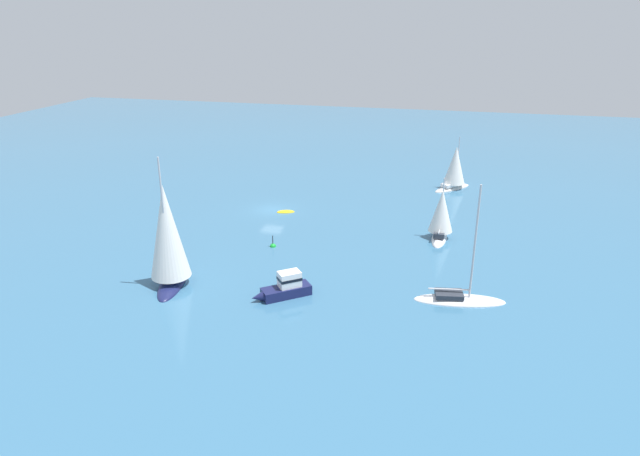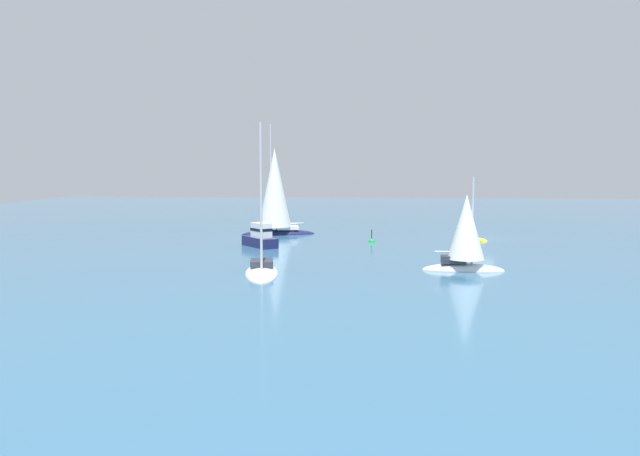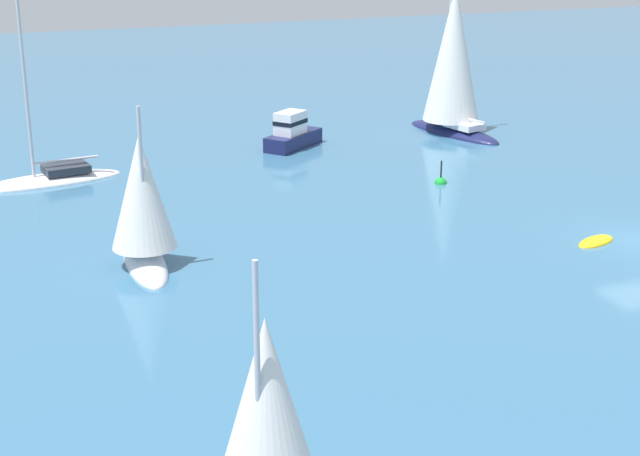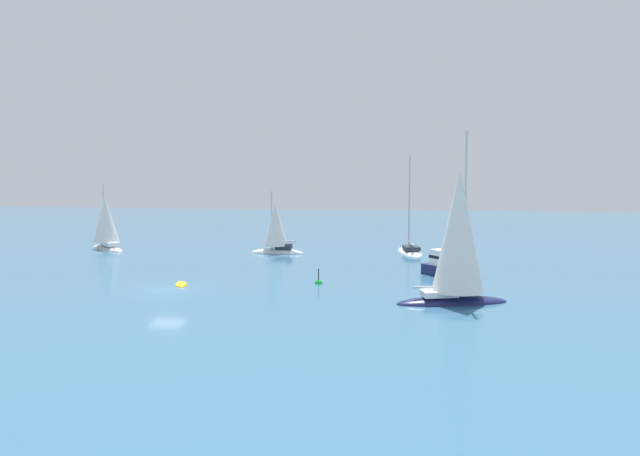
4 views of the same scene
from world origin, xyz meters
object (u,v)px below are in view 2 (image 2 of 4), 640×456
sailboat_2 (465,237)px  channel_buoy (372,242)px  sailboat (262,271)px  yacht (275,195)px  motor_cruiser (259,237)px  tender (481,241)px

sailboat_2 → channel_buoy: 17.44m
sailboat → yacht: bearing=177.2°
motor_cruiser → channel_buoy: 10.78m
tender → sailboat: 26.66m
tender → motor_cruiser: size_ratio=0.49×
sailboat_2 → motor_cruiser: sailboat_2 is taller
tender → yacht: yacht is taller
sailboat_2 → channel_buoy: bearing=113.8°
motor_cruiser → sailboat: bearing=152.1°
sailboat → yacht: yacht is taller
tender → yacht: 20.99m
yacht → sailboat: bearing=82.1°
sailboat_2 → motor_cruiser: (11.77, 16.14, -1.44)m
yacht → channel_buoy: bearing=135.3°
yacht → tender: bearing=154.6°
tender → sailboat_2: bearing=-32.2°
yacht → channel_buoy: yacht is taller
sailboat_2 → motor_cruiser: size_ratio=1.47×
tender → sailboat: bearing=-60.8°
tender → yacht: bearing=-120.9°
tender → sailboat: size_ratio=0.22×
sailboat → motor_cruiser: (13.92, 2.59, 0.66)m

